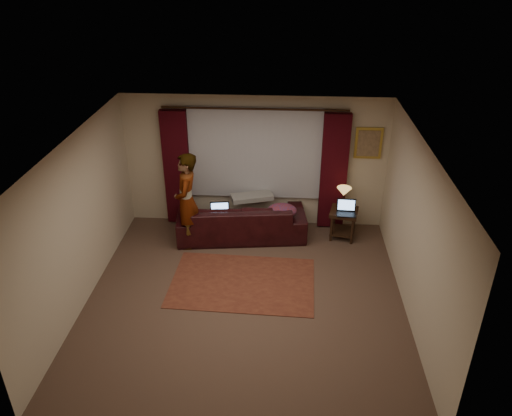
{
  "coord_description": "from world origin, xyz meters",
  "views": [
    {
      "loc": [
        0.57,
        -6.32,
        5.03
      ],
      "look_at": [
        0.1,
        1.2,
        1.0
      ],
      "focal_mm": 35.0,
      "sensor_mm": 36.0,
      "label": 1
    }
  ],
  "objects_px": {
    "laptop_table": "(346,208)",
    "person": "(187,201)",
    "sofa": "(241,213)",
    "laptop_sofa": "(220,212)",
    "tiffany_lamp": "(343,198)",
    "end_table": "(343,224)"
  },
  "relations": [
    {
      "from": "laptop_table",
      "to": "person",
      "type": "relative_size",
      "value": 0.21
    },
    {
      "from": "sofa",
      "to": "person",
      "type": "relative_size",
      "value": 1.33
    },
    {
      "from": "sofa",
      "to": "person",
      "type": "bearing_deg",
      "value": 15.17
    },
    {
      "from": "laptop_sofa",
      "to": "tiffany_lamp",
      "type": "height_order",
      "value": "tiffany_lamp"
    },
    {
      "from": "person",
      "to": "end_table",
      "type": "bearing_deg",
      "value": 95.01
    },
    {
      "from": "tiffany_lamp",
      "to": "laptop_table",
      "type": "xyz_separation_m",
      "value": [
        0.04,
        -0.24,
        -0.09
      ]
    },
    {
      "from": "end_table",
      "to": "laptop_table",
      "type": "distance_m",
      "value": 0.44
    },
    {
      "from": "tiffany_lamp",
      "to": "laptop_sofa",
      "type": "bearing_deg",
      "value": -170.95
    },
    {
      "from": "laptop_sofa",
      "to": "sofa",
      "type": "bearing_deg",
      "value": 20.56
    },
    {
      "from": "tiffany_lamp",
      "to": "person",
      "type": "height_order",
      "value": "person"
    },
    {
      "from": "laptop_sofa",
      "to": "laptop_table",
      "type": "height_order",
      "value": "laptop_table"
    },
    {
      "from": "laptop_table",
      "to": "laptop_sofa",
      "type": "bearing_deg",
      "value": -173.52
    },
    {
      "from": "laptop_sofa",
      "to": "end_table",
      "type": "distance_m",
      "value": 2.35
    },
    {
      "from": "tiffany_lamp",
      "to": "person",
      "type": "distance_m",
      "value": 2.9
    },
    {
      "from": "end_table",
      "to": "person",
      "type": "distance_m",
      "value": 2.98
    },
    {
      "from": "laptop_sofa",
      "to": "person",
      "type": "relative_size",
      "value": 0.21
    },
    {
      "from": "person",
      "to": "tiffany_lamp",
      "type": "bearing_deg",
      "value": 96.88
    },
    {
      "from": "end_table",
      "to": "tiffany_lamp",
      "type": "relative_size",
      "value": 1.34
    },
    {
      "from": "sofa",
      "to": "tiffany_lamp",
      "type": "height_order",
      "value": "tiffany_lamp"
    },
    {
      "from": "sofa",
      "to": "end_table",
      "type": "height_order",
      "value": "sofa"
    },
    {
      "from": "sofa",
      "to": "tiffany_lamp",
      "type": "relative_size",
      "value": 5.6
    },
    {
      "from": "end_table",
      "to": "laptop_table",
      "type": "relative_size",
      "value": 1.52
    }
  ]
}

